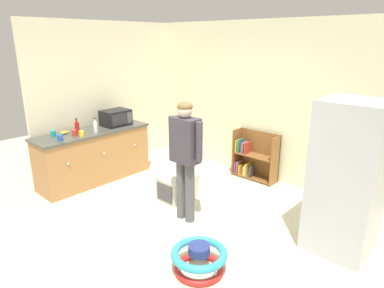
# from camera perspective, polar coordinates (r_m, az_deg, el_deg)

# --- Properties ---
(ground_plane) EXTENTS (12.00, 12.00, 0.00)m
(ground_plane) POSITION_cam_1_polar(r_m,az_deg,el_deg) (4.59, -2.57, -14.08)
(ground_plane) COLOR beige
(ground_plane) RESTS_ON ground
(back_wall) EXTENTS (5.20, 0.06, 2.70)m
(back_wall) POSITION_cam_1_polar(r_m,az_deg,el_deg) (5.88, 13.64, 6.69)
(back_wall) COLOR beige
(back_wall) RESTS_ON ground
(left_side_wall) EXTENTS (0.06, 2.99, 2.70)m
(left_side_wall) POSITION_cam_1_polar(r_m,az_deg,el_deg) (6.56, -14.16, 7.72)
(left_side_wall) COLOR #ECE4C1
(left_side_wall) RESTS_ON ground
(kitchen_counter) EXTENTS (0.65, 1.97, 0.90)m
(kitchen_counter) POSITION_cam_1_polar(r_m,az_deg,el_deg) (6.10, -16.17, -1.88)
(kitchen_counter) COLOR #AD7644
(kitchen_counter) RESTS_ON ground
(refrigerator) EXTENTS (0.73, 0.68, 1.78)m
(refrigerator) POSITION_cam_1_polar(r_m,az_deg,el_deg) (4.19, 24.73, -5.33)
(refrigerator) COLOR #B7BABF
(refrigerator) RESTS_ON ground
(bookshelf) EXTENTS (0.80, 0.28, 0.85)m
(bookshelf) POSITION_cam_1_polar(r_m,az_deg,el_deg) (6.09, 10.36, -2.37)
(bookshelf) COLOR brown
(bookshelf) RESTS_ON ground
(standing_person) EXTENTS (0.57, 0.22, 1.64)m
(standing_person) POSITION_cam_1_polar(r_m,az_deg,el_deg) (4.41, -1.16, -1.29)
(standing_person) COLOR #515257
(standing_person) RESTS_ON ground
(baby_walker) EXTENTS (0.60, 0.60, 0.32)m
(baby_walker) POSITION_cam_1_polar(r_m,az_deg,el_deg) (3.79, 1.20, -18.79)
(baby_walker) COLOR red
(baby_walker) RESTS_ON ground
(pet_carrier) EXTENTS (0.42, 0.55, 0.36)m
(pet_carrier) POSITION_cam_1_polar(r_m,az_deg,el_deg) (5.30, -2.49, -7.29)
(pet_carrier) COLOR beige
(pet_carrier) RESTS_ON ground
(microwave) EXTENTS (0.37, 0.48, 0.28)m
(microwave) POSITION_cam_1_polar(r_m,az_deg,el_deg) (6.20, -12.75, 4.36)
(microwave) COLOR black
(microwave) RESTS_ON kitchen_counter
(banana_bunch) EXTENTS (0.12, 0.16, 0.04)m
(banana_bunch) POSITION_cam_1_polar(r_m,az_deg,el_deg) (5.89, -20.63, 1.85)
(banana_bunch) COLOR yellow
(banana_bunch) RESTS_ON kitchen_counter
(clear_bottle) EXTENTS (0.07, 0.07, 0.25)m
(clear_bottle) POSITION_cam_1_polar(r_m,az_deg,el_deg) (5.81, -15.99, 2.81)
(clear_bottle) COLOR silver
(clear_bottle) RESTS_ON kitchen_counter
(ketchup_bottle) EXTENTS (0.07, 0.07, 0.25)m
(ketchup_bottle) POSITION_cam_1_polar(r_m,az_deg,el_deg) (5.87, -18.83, 2.71)
(ketchup_bottle) COLOR red
(ketchup_bottle) RESTS_ON kitchen_counter
(red_cup) EXTENTS (0.08, 0.08, 0.09)m
(red_cup) POSITION_cam_1_polar(r_m,az_deg,el_deg) (5.73, -19.23, 1.78)
(red_cup) COLOR red
(red_cup) RESTS_ON kitchen_counter
(teal_cup) EXTENTS (0.08, 0.08, 0.09)m
(teal_cup) POSITION_cam_1_polar(r_m,az_deg,el_deg) (5.80, -22.39, 1.62)
(teal_cup) COLOR teal
(teal_cup) RESTS_ON kitchen_counter
(yellow_cup) EXTENTS (0.08, 0.08, 0.09)m
(yellow_cup) POSITION_cam_1_polar(r_m,az_deg,el_deg) (5.64, -18.15, 1.67)
(yellow_cup) COLOR yellow
(yellow_cup) RESTS_ON kitchen_counter
(blue_cup) EXTENTS (0.08, 0.08, 0.09)m
(blue_cup) POSITION_cam_1_polar(r_m,az_deg,el_deg) (5.52, -21.37, 0.99)
(blue_cup) COLOR blue
(blue_cup) RESTS_ON kitchen_counter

